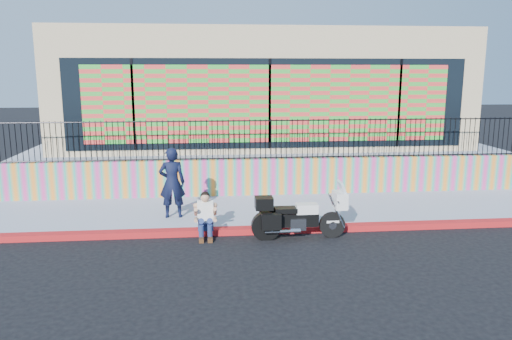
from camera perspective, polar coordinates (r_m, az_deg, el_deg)
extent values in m
plane|color=black|center=(12.28, 3.89, -7.09)|extent=(90.00, 90.00, 0.00)
cube|color=#AA0C27|center=(12.26, 3.89, -6.76)|extent=(16.00, 0.30, 0.15)
cube|color=#9198AE|center=(13.82, 2.77, -4.66)|extent=(16.00, 3.00, 0.15)
cube|color=#DE3A8D|center=(15.20, 1.93, -0.76)|extent=(16.00, 0.20, 1.10)
cube|color=#9198AE|center=(20.20, 0.05, 2.02)|extent=(16.00, 10.00, 1.25)
cube|color=tan|center=(19.75, 0.11, 9.47)|extent=(14.00, 8.00, 4.00)
cube|color=black|center=(15.78, 1.56, 7.57)|extent=(12.60, 0.04, 2.80)
cube|color=#ED3B34|center=(15.75, 1.58, 7.56)|extent=(11.48, 0.02, 2.40)
cylinder|color=black|center=(11.93, 8.69, -6.21)|extent=(0.61, 0.13, 0.61)
cylinder|color=black|center=(11.65, 1.14, -6.51)|extent=(0.61, 0.13, 0.61)
cube|color=black|center=(11.72, 4.97, -5.64)|extent=(0.88, 0.26, 0.31)
cube|color=silver|center=(11.74, 4.74, -6.08)|extent=(0.37, 0.31, 0.28)
cube|color=white|center=(11.68, 5.80, -4.40)|extent=(0.51, 0.30, 0.22)
cube|color=black|center=(11.60, 3.42, -4.56)|extent=(0.51, 0.31, 0.11)
cube|color=white|center=(11.81, 9.56, -3.40)|extent=(0.28, 0.48, 0.39)
cube|color=silver|center=(11.75, 9.78, -1.99)|extent=(0.17, 0.42, 0.31)
cube|color=black|center=(11.49, 0.92, -3.79)|extent=(0.41, 0.39, 0.28)
cube|color=black|center=(11.34, 1.77, -5.94)|extent=(0.44, 0.17, 0.37)
cube|color=black|center=(11.87, 1.43, -5.15)|extent=(0.44, 0.17, 0.37)
cube|color=white|center=(11.90, 8.70, -5.79)|extent=(0.30, 0.15, 0.06)
imported|color=black|center=(12.91, -9.57, -1.44)|extent=(0.68, 0.47, 1.82)
cube|color=navy|center=(12.01, -5.77, -6.35)|extent=(0.36, 0.28, 0.18)
cube|color=white|center=(11.87, -5.81, -4.79)|extent=(0.38, 0.27, 0.54)
sphere|color=tan|center=(11.74, -5.84, -3.16)|extent=(0.21, 0.21, 0.21)
cube|color=#472814|center=(11.65, -6.25, -7.90)|extent=(0.11, 0.26, 0.10)
cube|color=#472814|center=(11.65, -5.26, -7.88)|extent=(0.11, 0.26, 0.10)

